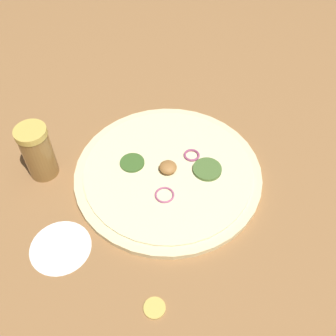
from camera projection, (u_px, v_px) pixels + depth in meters
The scene contains 5 objects.
ground_plane at pixel (168, 175), 0.73m from camera, with size 3.00×3.00×0.00m, color olive.
pizza at pixel (168, 173), 0.73m from camera, with size 0.35×0.35×0.03m.
spice_jar at pixel (38, 152), 0.70m from camera, with size 0.06×0.06×0.11m.
loose_cap at pixel (154, 307), 0.57m from camera, with size 0.03×0.03×0.01m.
flour_patch at pixel (61, 247), 0.64m from camera, with size 0.10×0.10×0.00m.
Camera 1 is at (-0.11, -0.44, 0.57)m, focal length 42.00 mm.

